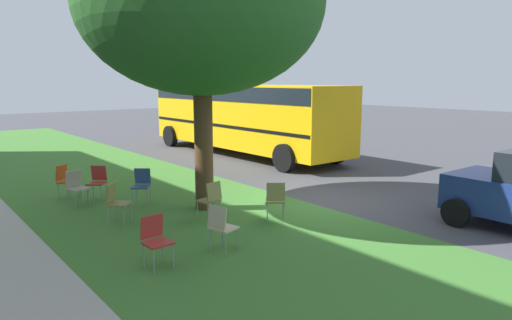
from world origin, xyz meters
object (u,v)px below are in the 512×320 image
object	(u,v)px
chair_7	(65,179)
chair_6	(142,183)
street_tree	(201,4)
chair_2	(211,198)
chair_5	(156,237)
chair_1	(98,180)
chair_3	(116,200)
school_bus	(243,112)
chair_8	(276,198)
chair_0	(76,185)
chair_4	(221,225)

from	to	relation	value
chair_7	chair_6	bearing A→B (deg)	-142.57
street_tree	chair_2	size ratio (longest dim) A/B	7.76
chair_5	chair_2	bearing A→B (deg)	-53.04
chair_1	chair_3	xyz separation A→B (m)	(-2.27, 0.42, 0.00)
school_bus	chair_1	bearing A→B (deg)	116.12
chair_7	chair_8	size ratio (longest dim) A/B	1.00
street_tree	chair_2	distance (m)	4.35
chair_6	chair_0	bearing A→B (deg)	59.77
chair_2	chair_3	bearing A→B (deg)	56.54
chair_0	school_bus	size ratio (longest dim) A/B	0.08
school_bus	chair_3	bearing A→B (deg)	126.88
chair_7	school_bus	xyz separation A→B (m)	(3.01, -8.10, 1.24)
chair_1	chair_4	bearing A→B (deg)	-175.90
chair_6	chair_7	world-z (taller)	same
chair_6	street_tree	bearing A→B (deg)	-144.37
chair_1	chair_3	size ratio (longest dim) A/B	1.00
chair_8	chair_7	bearing A→B (deg)	31.01
street_tree	chair_5	world-z (taller)	street_tree
chair_3	school_bus	bearing A→B (deg)	-53.12
chair_8	chair_2	bearing A→B (deg)	50.46
street_tree	chair_8	bearing A→B (deg)	-160.23
chair_5	chair_6	world-z (taller)	same
chair_8	chair_5	bearing A→B (deg)	102.12
chair_0	chair_5	xyz separation A→B (m)	(-4.69, 0.21, 0.00)
school_bus	chair_4	bearing A→B (deg)	140.94
chair_1	chair_6	world-z (taller)	same
chair_2	chair_6	xyz separation A→B (m)	(2.31, 0.55, 0.00)
chair_5	chair_1	bearing A→B (deg)	-9.63
chair_2	chair_5	size ratio (longest dim) A/B	1.00
chair_6	chair_5	bearing A→B (deg)	158.09
chair_4	chair_5	size ratio (longest dim) A/B	1.00
chair_5	chair_4	bearing A→B (deg)	-96.16
street_tree	chair_8	xyz separation A→B (m)	(-1.84, -0.66, -4.23)
chair_0	chair_8	bearing A→B (deg)	-143.13
chair_1	chair_4	world-z (taller)	same
chair_7	school_bus	size ratio (longest dim) A/B	0.08
chair_5	chair_8	distance (m)	3.29
chair_2	chair_6	bearing A→B (deg)	13.39
chair_5	chair_6	size ratio (longest dim) A/B	1.00
chair_3	chair_7	xyz separation A→B (m)	(2.93, 0.19, 0.00)
chair_2	chair_3	size ratio (longest dim) A/B	1.00
chair_7	chair_8	xyz separation A→B (m)	(-4.95, -2.98, 0.00)
chair_5	chair_6	bearing A→B (deg)	-21.91
chair_2	school_bus	distance (m)	9.49
chair_6	school_bus	bearing A→B (deg)	-54.94
street_tree	chair_0	xyz separation A→B (m)	(2.16, 2.34, -4.23)
street_tree	school_bus	size ratio (longest dim) A/B	0.66
chair_3	school_bus	size ratio (longest dim) A/B	0.08
chair_3	chair_5	world-z (taller)	same
chair_5	school_bus	distance (m)	12.08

